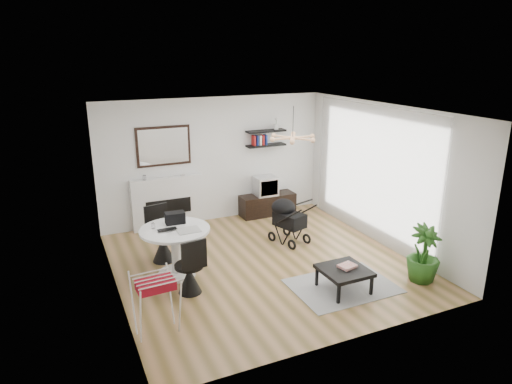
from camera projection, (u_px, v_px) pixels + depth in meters
name	position (u px, v px, depth m)	size (l,w,h in m)	color
floor	(263.00, 263.00, 8.11)	(5.00, 5.00, 0.00)	brown
ceiling	(264.00, 110.00, 7.31)	(5.00, 5.00, 0.00)	white
wall_back	(215.00, 160.00, 9.89)	(5.00, 5.00, 0.00)	white
wall_left	(111.00, 211.00, 6.73)	(5.00, 5.00, 0.00)	white
wall_right	(382.00, 175.00, 8.70)	(5.00, 5.00, 0.00)	white
sheer_curtain	(371.00, 173.00, 8.83)	(0.04, 3.60, 2.60)	white
fireplace	(167.00, 196.00, 9.58)	(1.50, 0.17, 2.16)	white
shelf_lower	(266.00, 145.00, 10.16)	(0.90, 0.25, 0.04)	black
shelf_upper	(266.00, 131.00, 10.07)	(0.90, 0.25, 0.04)	black
pendant_lamp	(293.00, 138.00, 8.01)	(0.90, 0.90, 0.10)	#E1A676
tv_console	(268.00, 204.00, 10.47)	(1.27, 0.45, 0.48)	black
crt_tv	(266.00, 186.00, 10.32)	(0.49, 0.43, 0.43)	silver
dining_table	(176.00, 245.00, 7.51)	(1.15, 1.15, 0.84)	white
laptop	(168.00, 231.00, 7.31)	(0.31, 0.20, 0.02)	black
black_bag	(175.00, 218.00, 7.63)	(0.32, 0.19, 0.19)	black
newspaper	(188.00, 230.00, 7.35)	(0.37, 0.30, 0.01)	beige
drinking_glass	(153.00, 226.00, 7.43)	(0.06, 0.06, 0.09)	white
chair_far	(162.00, 244.00, 8.13)	(0.50, 0.52, 1.01)	black
chair_near	(190.00, 276.00, 7.03)	(0.46, 0.48, 0.94)	black
drying_rack	(156.00, 304.00, 5.98)	(0.59, 0.55, 0.83)	white
stroller	(288.00, 222.00, 8.93)	(0.69, 0.86, 0.95)	black
rug	(342.00, 286.00, 7.31)	(1.63, 1.17, 0.01)	gray
coffee_table	(344.00, 271.00, 7.09)	(0.71, 0.71, 0.36)	black
magazines	(347.00, 266.00, 7.13)	(0.26, 0.21, 0.04)	#CC3E33
potted_plant	(424.00, 254.00, 7.37)	(0.53, 0.53, 0.95)	#235518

